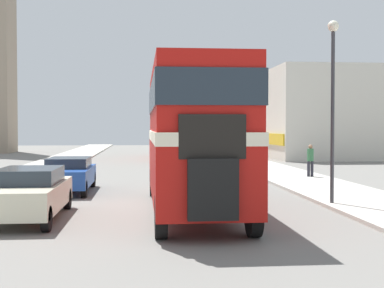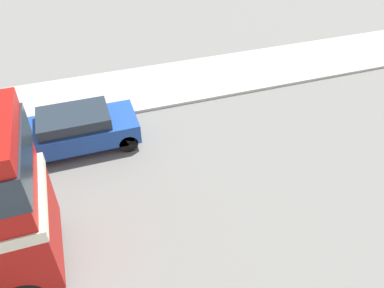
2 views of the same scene
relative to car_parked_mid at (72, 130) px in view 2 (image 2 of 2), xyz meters
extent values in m
cylinder|color=black|center=(3.31, -1.52, -0.22)|extent=(0.28, 1.00, 1.00)
cube|color=#1E479E|center=(0.00, -0.03, -0.09)|extent=(1.76, 4.38, 0.68)
cube|color=#232D38|center=(0.00, 0.14, 0.44)|extent=(1.55, 2.28, 0.39)
cylinder|color=black|center=(-0.78, -1.78, -0.40)|extent=(0.20, 0.64, 0.64)
cylinder|color=black|center=(0.78, -1.78, -0.40)|extent=(0.20, 0.64, 0.64)
cylinder|color=black|center=(-0.78, 1.71, -0.40)|extent=(0.20, 0.64, 0.64)
cylinder|color=black|center=(0.78, 1.71, -0.40)|extent=(0.20, 0.64, 0.64)
camera|label=1|loc=(2.89, -21.41, 1.83)|focal=50.00mm
camera|label=2|loc=(10.72, 0.60, 7.44)|focal=35.00mm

